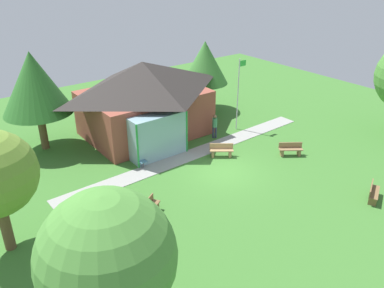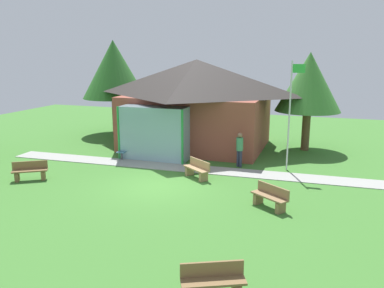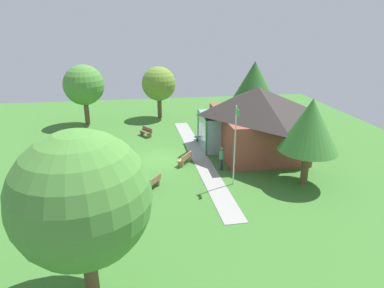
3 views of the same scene
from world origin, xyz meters
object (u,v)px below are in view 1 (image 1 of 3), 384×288
pavilion (144,98)px  bench_front_right (373,193)px  bench_mid_right (290,149)px  patio_chair_porch_left (142,161)px  bench_mid_left (149,209)px  tree_behind_pavilion_right (205,63)px  tree_behind_pavilion_left (34,83)px  bench_rear_near_path (221,151)px  tree_lawn_corner (107,258)px  visitor_near_flagpole (215,124)px  flagpole (238,91)px

pavilion → bench_front_right: (5.15, -14.38, -2.32)m
bench_mid_right → patio_chair_porch_left: (-8.40, 4.32, 0.01)m
bench_mid_left → tree_behind_pavilion_right: tree_behind_pavilion_right is taller
bench_front_right → tree_behind_pavilion_right: size_ratio=0.27×
tree_behind_pavilion_left → pavilion: bearing=-17.8°
bench_mid_left → bench_rear_near_path: bearing=168.2°
tree_lawn_corner → patio_chair_porch_left: bearing=55.8°
bench_rear_near_path → bench_front_right: bearing=146.9°
visitor_near_flagpole → tree_behind_pavilion_left: size_ratio=0.27×
bench_mid_right → visitor_near_flagpole: (-2.19, 4.95, 0.62)m
bench_rear_near_path → visitor_near_flagpole: size_ratio=0.84×
flagpole → visitor_near_flagpole: bearing=-174.2°
flagpole → tree_lawn_corner: 19.10m
bench_front_right → patio_chair_porch_left: bearing=-77.8°
flagpole → bench_rear_near_path: bearing=-145.1°
pavilion → tree_lawn_corner: (-9.69, -14.34, 1.33)m
visitor_near_flagpole → tree_behind_pavilion_left: 11.96m
pavilion → visitor_near_flagpole: pavilion is taller
bench_mid_left → tree_behind_pavilion_right: 15.44m
bench_mid_left → visitor_near_flagpole: (8.44, 5.05, 0.62)m
bench_front_right → visitor_near_flagpole: visitor_near_flagpole is taller
bench_mid_right → visitor_near_flagpole: visitor_near_flagpole is taller
bench_mid_left → bench_mid_right: same height
flagpole → bench_mid_right: (-0.14, -5.19, -2.49)m
pavilion → bench_mid_right: size_ratio=6.09×
tree_lawn_corner → pavilion: bearing=55.9°
bench_mid_right → patio_chair_porch_left: patio_chair_porch_left is taller
flagpole → tree_lawn_corner: size_ratio=0.86×
bench_rear_near_path → tree_lawn_corner: tree_lawn_corner is taller
bench_rear_near_path → visitor_near_flagpole: 2.86m
pavilion → tree_behind_pavilion_right: tree_behind_pavilion_right is taller
pavilion → tree_behind_pavilion_right: bearing=11.7°
bench_front_right → bench_mid_right: size_ratio=1.04×
flagpole → bench_mid_right: size_ratio=3.53×
patio_chair_porch_left → visitor_near_flagpole: bearing=-173.7°
flagpole → bench_front_right: size_ratio=3.38×
bench_mid_left → bench_rear_near_path: (7.01, 2.66, 0.00)m
pavilion → flagpole: 6.65m
patio_chair_porch_left → tree_behind_pavilion_right: size_ratio=0.15×
bench_mid_right → flagpole: bearing=-56.2°
pavilion → bench_rear_near_path: bearing=-70.9°
bench_rear_near_path → patio_chair_porch_left: 5.09m
bench_front_right → pavilion: bearing=-95.6°
bench_mid_right → patio_chair_porch_left: 9.44m
bench_front_right → tree_lawn_corner: tree_lawn_corner is taller
patio_chair_porch_left → bench_front_right: bearing=128.0°
tree_behind_pavilion_right → tree_behind_pavilion_left: bearing=176.5°
visitor_near_flagpole → tree_behind_pavilion_left: tree_behind_pavilion_left is taller
tree_lawn_corner → visitor_near_flagpole: bearing=39.6°
bench_rear_near_path → patio_chair_porch_left: size_ratio=1.70×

